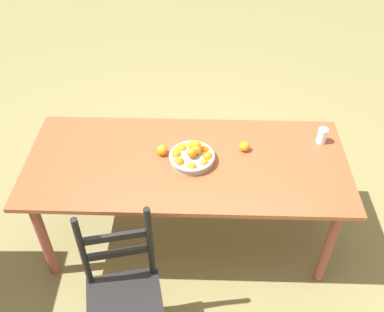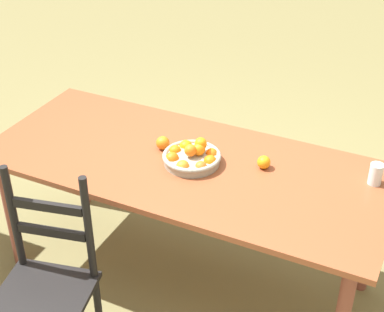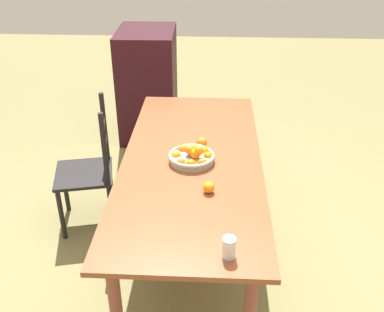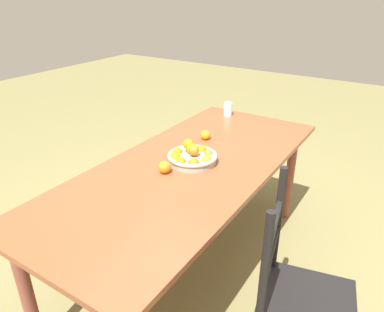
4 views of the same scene
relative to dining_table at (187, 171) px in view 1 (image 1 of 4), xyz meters
name	(u,v)px [view 1 (image 1 of 4)]	position (x,y,z in m)	size (l,w,h in m)	color
ground_plane	(188,236)	(0.00, 0.00, -0.69)	(12.00, 12.00, 0.00)	olive
dining_table	(187,171)	(0.00, 0.00, 0.00)	(2.06, 0.89, 0.77)	brown
chair_near_window	(124,297)	(0.32, 0.78, -0.23)	(0.50, 0.50, 1.00)	black
fruit_bowl	(192,156)	(-0.03, -0.01, 0.12)	(0.30, 0.30, 0.13)	#9A9C8C
orange_loose_0	(244,146)	(-0.37, -0.11, 0.12)	(0.07, 0.07, 0.07)	orange
orange_loose_1	(162,150)	(0.16, -0.06, 0.12)	(0.07, 0.07, 0.07)	orange
drinking_glass	(322,136)	(-0.89, -0.22, 0.14)	(0.06, 0.06, 0.11)	silver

